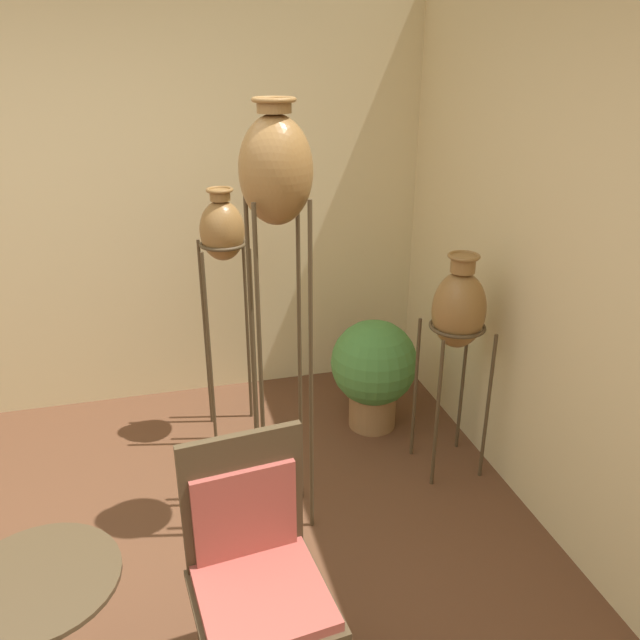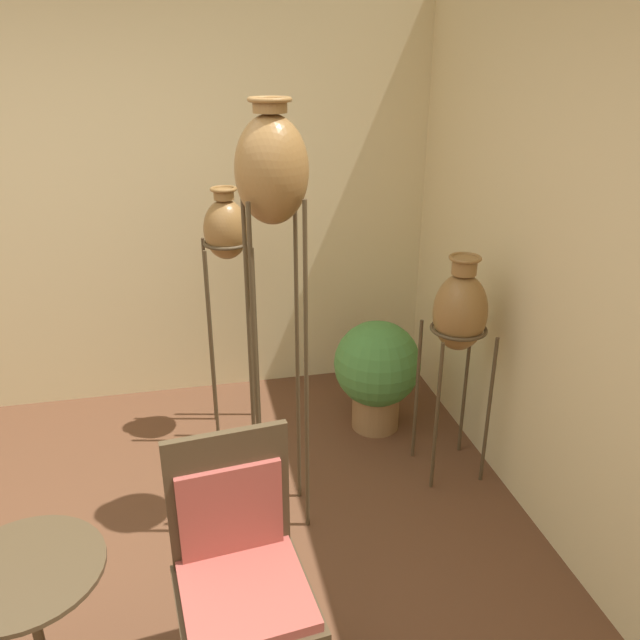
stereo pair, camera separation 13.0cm
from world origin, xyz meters
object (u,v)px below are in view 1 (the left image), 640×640
(vase_stand_medium, at_px, (223,239))
(potted_plant, at_px, (374,369))
(vase_stand_tall, at_px, (276,182))
(side_table, at_px, (46,620))
(chair, at_px, (255,561))
(vase_stand_short, at_px, (459,312))

(vase_stand_medium, distance_m, potted_plant, 1.23)
(vase_stand_tall, bearing_deg, potted_plant, 44.25)
(vase_stand_medium, bearing_deg, side_table, -115.39)
(chair, bearing_deg, vase_stand_short, 33.69)
(vase_stand_tall, bearing_deg, vase_stand_medium, 99.80)
(vase_stand_short, distance_m, potted_plant, 0.81)
(vase_stand_tall, relative_size, side_table, 3.09)
(vase_stand_medium, xyz_separation_m, side_table, (-0.83, -1.74, -0.77))
(chair, height_order, side_table, chair)
(vase_stand_short, xyz_separation_m, potted_plant, (-0.27, 0.51, -0.56))
(vase_stand_medium, xyz_separation_m, potted_plant, (0.87, -0.17, -0.85))
(chair, height_order, potted_plant, chair)
(vase_stand_medium, xyz_separation_m, vase_stand_short, (1.14, -0.68, -0.29))
(chair, xyz_separation_m, potted_plant, (1.00, 1.58, -0.17))
(side_table, distance_m, potted_plant, 2.32)
(potted_plant, bearing_deg, vase_stand_short, -62.06)
(vase_stand_medium, bearing_deg, potted_plant, -10.99)
(chair, bearing_deg, vase_stand_medium, 79.44)
(vase_stand_tall, xyz_separation_m, chair, (-0.28, -0.88, -1.15))
(vase_stand_short, bearing_deg, chair, -139.95)
(vase_stand_tall, xyz_separation_m, potted_plant, (0.72, 0.70, -1.32))
(vase_stand_tall, distance_m, vase_stand_medium, 1.00)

